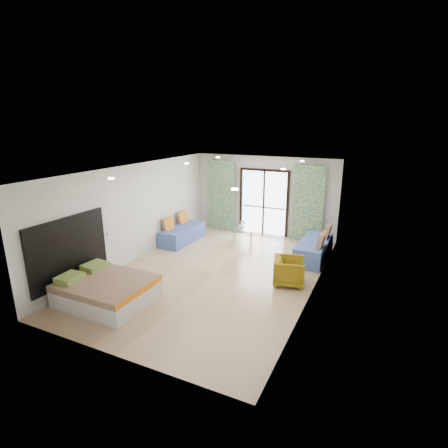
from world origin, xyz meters
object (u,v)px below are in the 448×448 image
at_px(daybed_left, 182,233).
at_px(armchair, 289,270).
at_px(daybed_right, 314,249).
at_px(coffee_table, 243,231).
at_px(bed, 106,290).

bearing_deg(daybed_left, armchair, -21.09).
xyz_separation_m(daybed_left, daybed_right, (4.23, 0.35, 0.02)).
relative_size(daybed_right, coffee_table, 2.45).
distance_m(bed, armchair, 4.23).
xyz_separation_m(bed, coffee_table, (1.17, 4.99, 0.10)).
bearing_deg(coffee_table, bed, -103.17).
bearing_deg(daybed_right, daybed_left, -174.56).
bearing_deg(coffee_table, daybed_left, -154.42).
relative_size(daybed_left, armchair, 2.50).
height_order(bed, daybed_left, daybed_left).
bearing_deg(daybed_left, coffee_table, 25.88).
relative_size(bed, daybed_left, 1.02).
bearing_deg(bed, armchair, 37.16).
height_order(bed, daybed_right, daybed_right).
bearing_deg(bed, daybed_left, 98.83).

